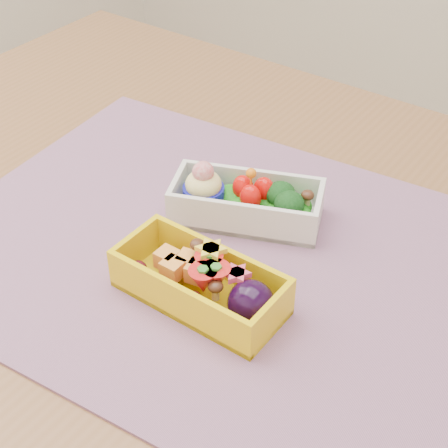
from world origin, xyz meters
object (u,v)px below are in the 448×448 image
Objects in this scene: table at (250,319)px; bento_yellow at (203,283)px; placemat at (215,252)px; bento_white at (246,202)px.

bento_yellow reaches higher than table.
placemat is 3.49× the size of bento_yellow.
placemat is at bearing -142.47° from table.
bento_yellow is at bearing -95.23° from bento_white.
bento_yellow reaches higher than placemat.
bento_yellow is (0.04, -0.13, 0.00)m from bento_white.
bento_yellow is (0.00, -0.09, 0.13)m from table.
bento_yellow is at bearing -87.67° from table.
bento_yellow is at bearing -62.77° from placemat.
table is at bearing -71.09° from bento_white.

